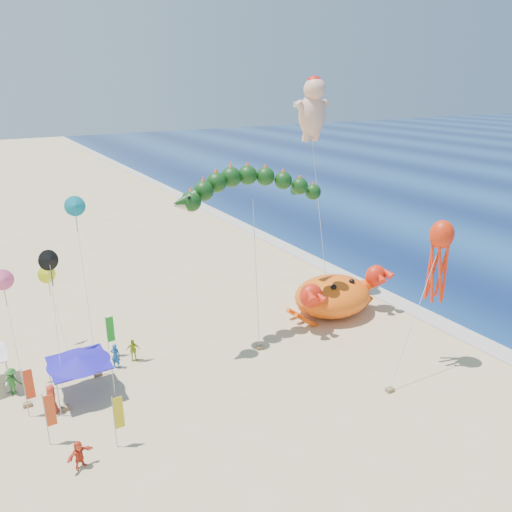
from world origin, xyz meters
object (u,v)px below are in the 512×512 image
at_px(dragon_kite, 251,192).
at_px(canopy_blue, 78,360).
at_px(octopus_kite, 439,255).
at_px(cherub_kite, 313,107).
at_px(crab_inflatable, 334,295).

bearing_deg(dragon_kite, canopy_blue, -173.47).
xyz_separation_m(dragon_kite, canopy_blue, (-13.12, -1.50, -8.78)).
xyz_separation_m(dragon_kite, octopus_kite, (8.48, -9.81, -3.29)).
distance_m(dragon_kite, canopy_blue, 15.86).
xyz_separation_m(cherub_kite, octopus_kite, (-0.22, -14.50, -8.59)).
height_order(crab_inflatable, dragon_kite, dragon_kite).
distance_m(dragon_kite, cherub_kite, 11.22).
bearing_deg(crab_inflatable, cherub_kite, 78.68).
height_order(crab_inflatable, canopy_blue, crab_inflatable).
xyz_separation_m(crab_inflatable, cherub_kite, (1.05, 5.22, 14.77)).
bearing_deg(crab_inflatable, octopus_kite, -84.93).
distance_m(octopus_kite, canopy_blue, 23.79).
relative_size(cherub_kite, canopy_blue, 5.03).
distance_m(dragon_kite, octopus_kite, 13.38).
bearing_deg(crab_inflatable, canopy_blue, -177.33).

